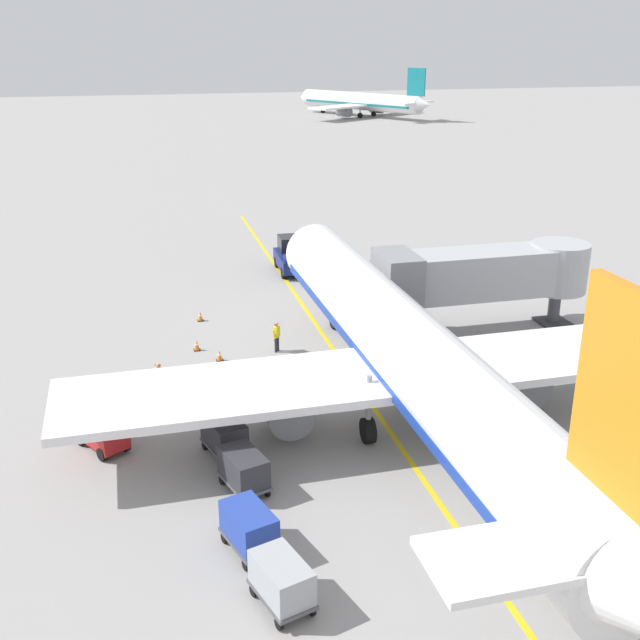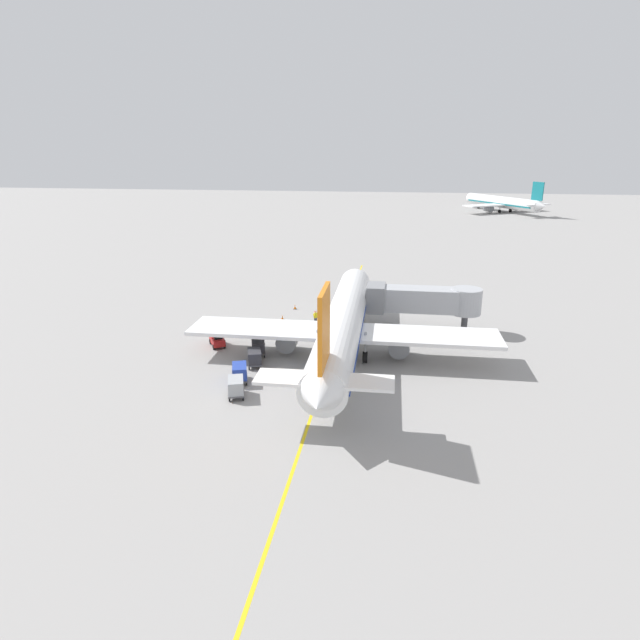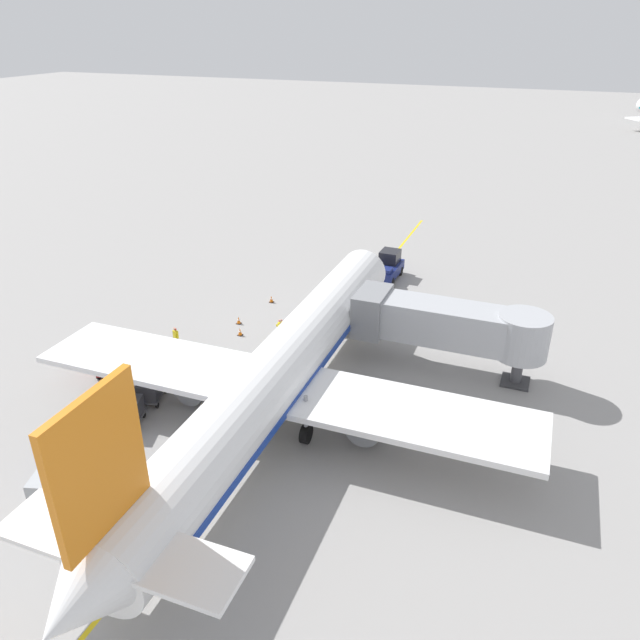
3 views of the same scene
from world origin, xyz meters
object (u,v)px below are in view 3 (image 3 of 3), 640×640
safety_cone_wing_tip (271,299)px  jet_bridge (448,324)px  pushback_tractor (387,267)px  baggage_cart_tail_end (49,484)px  baggage_cart_second_in_train (128,412)px  parked_airliner (280,371)px  baggage_cart_third_in_train (80,447)px  ground_crew_wing_walker (281,328)px  safety_cone_nose_right (239,320)px  baggage_cart_front (151,387)px  ground_crew_loader (176,337)px  baggage_tug_lead (108,361)px  safety_cone_nose_left (240,332)px

safety_cone_wing_tip → jet_bridge: bearing=-19.4°
pushback_tractor → baggage_cart_tail_end: bearing=-102.8°
baggage_cart_second_in_train → parked_airliner: bearing=27.3°
baggage_cart_third_in_train → ground_crew_wing_walker: size_ratio=1.76×
safety_cone_nose_right → baggage_cart_second_in_train: bearing=-88.3°
baggage_cart_front → safety_cone_wing_tip: size_ratio=5.04×
safety_cone_wing_tip → pushback_tractor: bearing=48.9°
baggage_cart_third_in_train → ground_crew_loader: (-2.30, 12.55, 0.00)m
jet_bridge → baggage_cart_third_in_train: size_ratio=4.26×
baggage_cart_third_in_train → baggage_tug_lead: bearing=120.7°
parked_airliner → safety_cone_nose_left: (-7.30, 8.35, -2.90)m
ground_crew_loader → baggage_cart_tail_end: bearing=-79.6°
parked_airliner → baggage_cart_tail_end: (-7.77, -10.52, -2.24)m
parked_airliner → baggage_cart_tail_end: parked_airliner is taller
ground_crew_loader → safety_cone_nose_left: 4.85m
jet_bridge → ground_crew_loader: jet_bridge is taller
jet_bridge → baggage_tug_lead: size_ratio=4.58×
parked_airliner → baggage_cart_third_in_train: size_ratio=12.52×
baggage_cart_third_in_train → safety_cone_nose_left: bearing=86.5°
ground_crew_loader → safety_cone_nose_right: bearing=66.5°
safety_cone_nose_left → safety_cone_wing_tip: 6.26m
baggage_cart_front → ground_crew_wing_walker: size_ratio=1.76×
baggage_cart_front → baggage_cart_second_in_train: same height
parked_airliner → baggage_cart_front: (-8.28, -1.34, -2.24)m
baggage_cart_second_in_train → baggage_cart_tail_end: (0.16, -6.43, 0.00)m
baggage_cart_tail_end → safety_cone_nose_right: size_ratio=5.04×
ground_crew_wing_walker → safety_cone_nose_left: size_ratio=2.86×
baggage_cart_tail_end → safety_cone_nose_right: baggage_cart_tail_end is taller
baggage_cart_third_in_train → safety_cone_wing_tip: bearing=88.4°
baggage_cart_front → baggage_cart_second_in_train: bearing=-82.5°
ground_crew_loader → ground_crew_wing_walker: bearing=31.5°
baggage_tug_lead → safety_cone_nose_left: size_ratio=4.68×
baggage_tug_lead → baggage_cart_tail_end: bearing=-63.9°
jet_bridge → pushback_tractor: 16.51m
safety_cone_nose_right → ground_crew_wing_walker: bearing=-16.1°
baggage_cart_tail_end → safety_cone_nose_left: bearing=88.6°
baggage_tug_lead → ground_crew_wing_walker: 12.28m
parked_airliner → baggage_tug_lead: (-13.20, 0.56, -2.47)m
baggage_tug_lead → baggage_cart_second_in_train: baggage_tug_lead is taller
pushback_tractor → baggage_cart_tail_end: 34.67m
pushback_tractor → baggage_tug_lead: bearing=-120.0°
ground_crew_wing_walker → safety_cone_wing_tip: ground_crew_wing_walker is taller
baggage_cart_second_in_train → baggage_cart_third_in_train: (-0.37, -3.61, 0.00)m
baggage_tug_lead → safety_cone_nose_left: (5.90, 7.79, -0.42)m
baggage_cart_second_in_train → safety_cone_nose_right: 14.15m
baggage_cart_third_in_train → ground_crew_wing_walker: 17.04m
ground_crew_loader → safety_cone_nose_right: (2.26, 5.19, -0.66)m
baggage_cart_third_in_train → safety_cone_wing_tip: 22.31m
baggage_cart_tail_end → safety_cone_nose_right: 20.58m
parked_airliner → ground_crew_wing_walker: (-4.12, 8.83, -2.23)m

